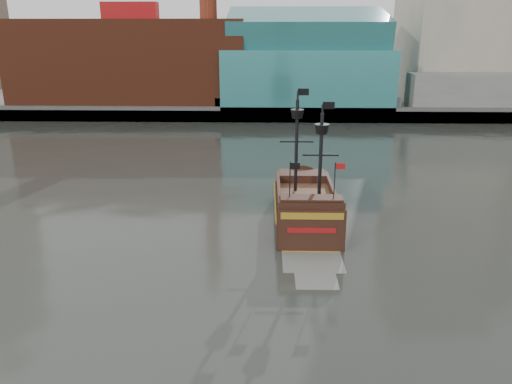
{
  "coord_description": "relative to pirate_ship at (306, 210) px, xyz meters",
  "views": [
    {
      "loc": [
        3.52,
        -23.42,
        15.47
      ],
      "look_at": [
        2.55,
        11.44,
        4.0
      ],
      "focal_mm": 35.0,
      "sensor_mm": 36.0,
      "label": 1
    }
  ],
  "objects": [
    {
      "name": "promenade_far",
      "position": [
        -6.58,
        76.29,
        -0.06
      ],
      "size": [
        220.0,
        60.0,
        2.0
      ],
      "primitive_type": "cube",
      "color": "slate",
      "rests_on": "ground"
    },
    {
      "name": "ground",
      "position": [
        -6.58,
        -15.71,
        -1.06
      ],
      "size": [
        400.0,
        400.0,
        0.0
      ],
      "primitive_type": "plane",
      "color": "#262924",
      "rests_on": "ground"
    },
    {
      "name": "pirate_ship",
      "position": [
        0.0,
        0.0,
        0.0
      ],
      "size": [
        5.03,
        15.58,
        11.65
      ],
      "rotation": [
        0.0,
        0.0,
        0.0
      ],
      "color": "black",
      "rests_on": "ground"
    },
    {
      "name": "seawall",
      "position": [
        -6.58,
        46.79,
        0.24
      ],
      "size": [
        220.0,
        1.0,
        2.6
      ],
      "primitive_type": "cube",
      "color": "#4C4C49",
      "rests_on": "ground"
    }
  ]
}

